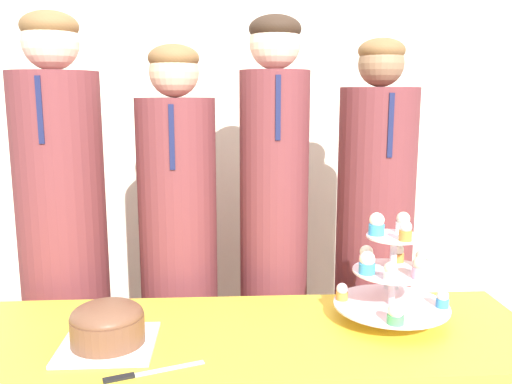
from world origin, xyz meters
The scene contains 8 objects.
wall_back centered at (0.00, 1.47, 1.35)m, with size 9.00×0.06×2.70m.
round_cake centered at (-0.31, 0.21, 0.77)m, with size 0.25×0.25×0.12m.
cake_knife centered at (-0.21, 0.05, 0.71)m, with size 0.24×0.10×0.01m.
cupcake_stand centered at (0.50, 0.33, 0.86)m, with size 0.34×0.34×0.33m.
student_0 centered at (-0.59, 0.81, 0.79)m, with size 0.32×0.32×1.66m.
student_1 centered at (-0.17, 0.81, 0.74)m, with size 0.29×0.29×1.55m.
student_2 centered at (0.19, 0.81, 0.81)m, with size 0.26×0.26×1.66m.
student_3 centered at (0.58, 0.81, 0.75)m, with size 0.29×0.29×1.58m.
Camera 1 is at (0.01, -1.17, 1.38)m, focal length 38.00 mm.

